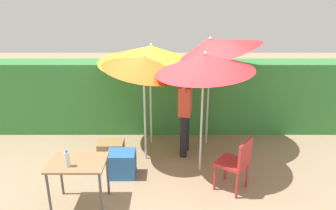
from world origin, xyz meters
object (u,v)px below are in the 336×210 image
(person_vendor, at_px, (185,109))
(folding_table, at_px, (77,167))
(crate_cardboard, at_px, (111,150))
(cooler_box, at_px, (121,164))
(umbrella_yellow, at_px, (204,63))
(umbrella_orange, at_px, (150,55))
(chair_plastic, at_px, (236,161))
(bottle_water, at_px, (67,159))
(umbrella_rainbow, at_px, (209,48))
(umbrella_navy, at_px, (143,64))

(person_vendor, distance_m, folding_table, 2.30)
(crate_cardboard, bearing_deg, cooler_box, -64.85)
(umbrella_yellow, bearing_deg, crate_cardboard, 165.18)
(umbrella_orange, height_order, cooler_box, umbrella_orange)
(crate_cardboard, bearing_deg, chair_plastic, -25.84)
(crate_cardboard, distance_m, bottle_water, 1.71)
(umbrella_orange, xyz_separation_m, person_vendor, (0.66, -0.50, -0.93))
(umbrella_yellow, bearing_deg, folding_table, -152.27)
(umbrella_rainbow, xyz_separation_m, umbrella_navy, (-1.21, -0.60, -0.19))
(chair_plastic, height_order, bottle_water, bottle_water)
(person_vendor, bearing_deg, chair_plastic, -59.02)
(crate_cardboard, distance_m, folding_table, 1.51)
(umbrella_orange, height_order, person_vendor, umbrella_orange)
(chair_plastic, distance_m, crate_cardboard, 2.42)
(umbrella_navy, relative_size, bottle_water, 8.93)
(umbrella_orange, relative_size, person_vendor, 1.16)
(crate_cardboard, relative_size, folding_table, 0.59)
(umbrella_yellow, relative_size, umbrella_navy, 1.02)
(umbrella_navy, distance_m, folding_table, 2.05)
(cooler_box, bearing_deg, umbrella_orange, 70.78)
(chair_plastic, xyz_separation_m, folding_table, (-2.36, -0.38, 0.13))
(folding_table, bearing_deg, cooler_box, 58.35)
(chair_plastic, height_order, folding_table, chair_plastic)
(person_vendor, bearing_deg, umbrella_orange, 143.20)
(umbrella_rainbow, bearing_deg, crate_cardboard, -162.47)
(umbrella_orange, height_order, umbrella_yellow, umbrella_orange)
(person_vendor, height_order, cooler_box, person_vendor)
(folding_table, bearing_deg, person_vendor, 45.07)
(person_vendor, bearing_deg, umbrella_navy, -164.84)
(umbrella_orange, bearing_deg, crate_cardboard, -137.19)
(umbrella_rainbow, bearing_deg, umbrella_yellow, -102.03)
(umbrella_rainbow, distance_m, umbrella_orange, 1.15)
(crate_cardboard, height_order, folding_table, folding_table)
(umbrella_rainbow, relative_size, umbrella_orange, 1.16)
(person_vendor, relative_size, crate_cardboard, 3.97)
(person_vendor, height_order, crate_cardboard, person_vendor)
(umbrella_rainbow, bearing_deg, person_vendor, -139.95)
(umbrella_navy, xyz_separation_m, bottle_water, (-0.97, -1.54, -1.00))
(umbrella_rainbow, relative_size, chair_plastic, 2.85)
(umbrella_rainbow, height_order, umbrella_orange, umbrella_rainbow)
(chair_plastic, bearing_deg, umbrella_orange, 129.03)
(bottle_water, bearing_deg, person_vendor, 45.56)
(folding_table, distance_m, bottle_water, 0.26)
(person_vendor, xyz_separation_m, folding_table, (-1.61, -1.62, -0.30))
(umbrella_orange, bearing_deg, person_vendor, -36.80)
(cooler_box, xyz_separation_m, folding_table, (-0.49, -0.80, 0.41))
(chair_plastic, distance_m, folding_table, 2.39)
(umbrella_navy, bearing_deg, crate_cardboard, 179.72)
(umbrella_yellow, height_order, person_vendor, umbrella_yellow)
(umbrella_rainbow, distance_m, bottle_water, 3.28)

